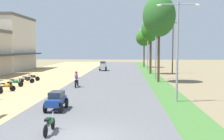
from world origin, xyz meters
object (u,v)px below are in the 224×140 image
(parked_motorbike_fourth, at_px, (6,86))
(median_tree_second, at_px, (151,30))
(motorbike_ahead_second, at_px, (49,123))
(motorbike_ahead_third, at_px, (77,80))
(streetlamp_mid, at_px, (156,43))
(parked_motorbike_sixth, at_px, (27,79))
(car_sedan_blue, at_px, (56,100))
(parked_motorbike_fifth, at_px, (15,82))
(parked_motorbike_seventh, at_px, (33,77))
(streetlamp_near, at_px, (178,45))
(median_tree_nearest, at_px, (159,16))
(median_tree_third, at_px, (144,38))
(streetlamp_far, at_px, (148,46))
(car_van_silver, at_px, (103,65))
(utility_pole_near, at_px, (173,46))

(parked_motorbike_fourth, relative_size, median_tree_second, 0.21)
(motorbike_ahead_second, distance_m, motorbike_ahead_third, 15.46)
(parked_motorbike_fourth, bearing_deg, streetlamp_mid, 37.49)
(parked_motorbike_sixth, xyz_separation_m, car_sedan_blue, (7.00, -13.68, 0.19))
(parked_motorbike_fifth, xyz_separation_m, motorbike_ahead_second, (8.02, -15.36, 0.02))
(parked_motorbike_seventh, height_order, streetlamp_near, streetlamp_near)
(parked_motorbike_sixth, distance_m, median_tree_nearest, 17.07)
(parked_motorbike_sixth, xyz_separation_m, median_tree_third, (15.17, 28.42, 5.73))
(median_tree_second, xyz_separation_m, streetlamp_far, (0.04, 6.81, -2.42))
(streetlamp_near, distance_m, streetlamp_mid, 15.59)
(parked_motorbike_fourth, height_order, car_van_silver, car_van_silver)
(parked_motorbike_fourth, xyz_separation_m, median_tree_second, (14.93, 19.06, 6.36))
(median_tree_third, relative_size, streetlamp_mid, 0.98)
(parked_motorbike_fifth, relative_size, streetlamp_far, 0.23)
(median_tree_third, distance_m, motorbike_ahead_third, 33.22)
(parked_motorbike_seventh, xyz_separation_m, motorbike_ahead_second, (7.98, -20.65, 0.02))
(median_tree_second, relative_size, streetlamp_mid, 1.08)
(parked_motorbike_fifth, distance_m, median_tree_second, 23.10)
(streetlamp_near, relative_size, streetlamp_mid, 0.91)
(median_tree_second, distance_m, car_van_silver, 11.33)
(car_sedan_blue, xyz_separation_m, motorbike_ahead_third, (-0.64, 10.53, 0.11))
(parked_motorbike_fifth, relative_size, median_tree_third, 0.23)
(streetlamp_far, bearing_deg, streetlamp_near, -90.00)
(parked_motorbike_fifth, height_order, motorbike_ahead_second, motorbike_ahead_second)
(median_tree_nearest, xyz_separation_m, car_van_silver, (-8.08, 16.24, -6.82))
(median_tree_third, distance_m, car_van_silver, 13.90)
(median_tree_nearest, height_order, streetlamp_near, median_tree_nearest)
(median_tree_second, height_order, motorbike_ahead_third, median_tree_second)
(parked_motorbike_fifth, distance_m, motorbike_ahead_second, 17.33)
(parked_motorbike_seventh, height_order, median_tree_third, median_tree_third)
(streetlamp_near, distance_m, motorbike_ahead_third, 11.95)
(parked_motorbike_sixth, xyz_separation_m, streetlamp_mid, (15.29, 5.31, 4.17))
(parked_motorbike_fifth, xyz_separation_m, streetlamp_near, (15.38, -7.12, 3.79))
(streetlamp_near, bearing_deg, car_van_silver, 105.77)
(parked_motorbike_fifth, height_order, median_tree_second, median_tree_second)
(parked_motorbike_fourth, xyz_separation_m, parked_motorbike_seventh, (-0.38, 8.30, 0.00))
(streetlamp_near, height_order, car_van_silver, streetlamp_near)
(parked_motorbike_fifth, bearing_deg, streetlamp_far, 56.07)
(motorbike_ahead_third, bearing_deg, streetlamp_near, -38.61)
(parked_motorbike_sixth, height_order, car_sedan_blue, car_sedan_blue)
(streetlamp_mid, xyz_separation_m, car_van_silver, (-8.07, 12.99, -3.70))
(car_van_silver, bearing_deg, parked_motorbike_seventh, -114.23)
(parked_motorbike_seventh, xyz_separation_m, motorbike_ahead_third, (6.42, -5.28, 0.30))
(parked_motorbike_seventh, bearing_deg, streetlamp_mid, 11.70)
(streetlamp_mid, bearing_deg, motorbike_ahead_second, -107.18)
(motorbike_ahead_third, bearing_deg, median_tree_nearest, 30.21)
(parked_motorbike_sixth, bearing_deg, streetlamp_near, -33.90)
(streetlamp_mid, height_order, utility_pole_near, utility_pole_near)
(parked_motorbike_seventh, bearing_deg, median_tree_nearest, -0.28)
(parked_motorbike_seventh, relative_size, streetlamp_far, 0.23)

